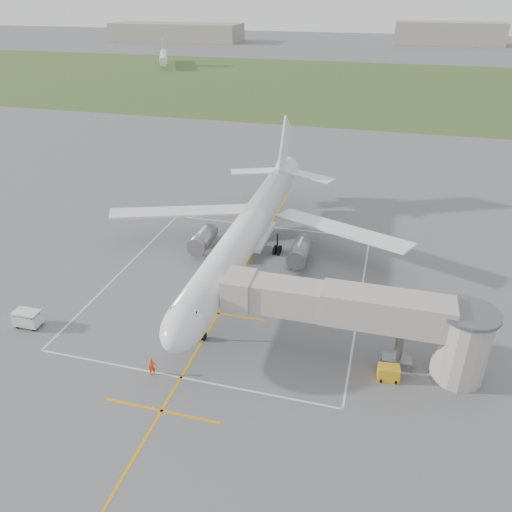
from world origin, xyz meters
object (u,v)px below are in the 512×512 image
(baggage_cart, at_px, (28,319))
(airliner, at_px, (247,232))
(gpu_unit, at_px, (388,373))
(ramp_worker_wing, at_px, (202,249))
(jet_bridge, at_px, (376,318))
(ramp_worker_nose, at_px, (152,367))

(baggage_cart, bearing_deg, airliner, 44.88)
(gpu_unit, relative_size, ramp_worker_wing, 1.14)
(airliner, distance_m, jet_bridge, 21.22)
(gpu_unit, bearing_deg, jet_bridge, 122.81)
(gpu_unit, bearing_deg, baggage_cart, 175.88)
(gpu_unit, distance_m, baggage_cart, 34.91)
(baggage_cart, bearing_deg, jet_bridge, 5.53)
(airliner, height_order, gpu_unit, airliner)
(jet_bridge, bearing_deg, airliner, 137.81)
(ramp_worker_wing, bearing_deg, baggage_cart, 96.39)
(gpu_unit, bearing_deg, ramp_worker_nose, -173.18)
(airliner, relative_size, jet_bridge, 2.00)
(ramp_worker_wing, bearing_deg, jet_bridge, -177.14)
(airliner, bearing_deg, baggage_cart, -134.55)
(gpu_unit, xyz_separation_m, ramp_worker_wing, (-23.57, 17.14, 0.18))
(airliner, xyz_separation_m, ramp_worker_nose, (-2.54, -21.01, -3.56))
(airliner, distance_m, baggage_cart, 25.23)
(gpu_unit, height_order, baggage_cart, baggage_cart)
(airliner, relative_size, baggage_cart, 18.35)
(ramp_worker_nose, xyz_separation_m, ramp_worker_wing, (-3.68, 21.93, 0.01))
(jet_bridge, distance_m, ramp_worker_nose, 19.86)
(jet_bridge, bearing_deg, ramp_worker_nose, -159.68)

